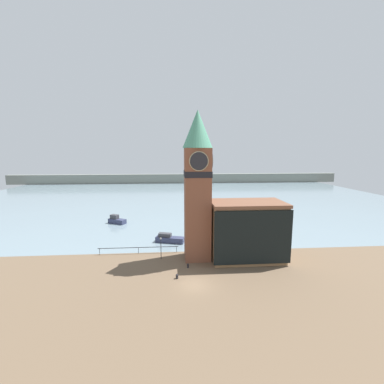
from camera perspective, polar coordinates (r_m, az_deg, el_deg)
The scene contains 11 objects.
ground_plane at distance 35.03m, azimuth 0.71°, elevation -19.95°, with size 160.00×160.00×0.00m, color brown.
water at distance 103.32m, azimuth -2.76°, elevation -0.60°, with size 160.00×120.00×0.00m.
far_shoreline at distance 142.65m, azimuth -3.21°, elevation 3.01°, with size 180.00×3.00×5.00m.
pier_railing at distance 44.96m, azimuth -11.82°, elevation -12.07°, with size 13.39×0.08×1.09m.
clock_tower at distance 39.56m, azimuth 1.23°, elevation 2.18°, with size 4.56×4.56×23.13m.
pier_building at distance 41.81m, azimuth 12.11°, elevation -8.36°, with size 11.53×6.87×9.26m.
boat_near at distance 49.49m, azimuth -5.11°, elevation -10.32°, with size 5.56×2.95×1.72m.
boat_far at distance 64.37m, azimuth -16.40°, elevation -6.03°, with size 4.54×3.47×2.07m.
mooring_bollard_near at distance 36.41m, azimuth -3.36°, elevation -18.17°, with size 0.35×0.35×0.65m.
mooring_bollard_far at distance 39.34m, azimuth -0.92°, elevation -16.02°, with size 0.28×0.28×0.62m.
lamp_post at distance 41.76m, azimuth -6.93°, elevation -11.33°, with size 0.32×0.32×3.56m.
Camera 1 is at (-2.72, -30.59, 16.84)m, focal length 24.00 mm.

